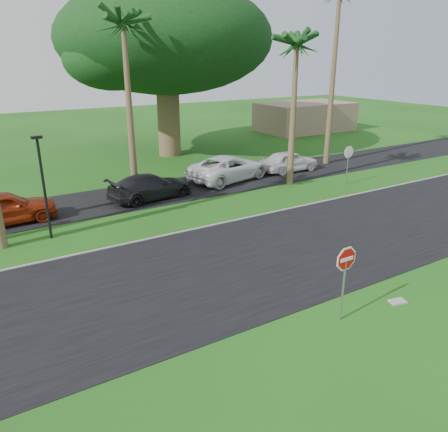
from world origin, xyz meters
name	(u,v)px	position (x,y,z in m)	size (l,w,h in m)	color
ground	(270,283)	(0.00, 0.00, 0.00)	(120.00, 120.00, 0.00)	#184D13
road	(240,262)	(0.00, 2.00, 0.01)	(120.00, 8.00, 0.02)	black
parking_strip	(144,195)	(0.00, 12.50, 0.01)	(120.00, 5.00, 0.02)	black
curb	(194,229)	(0.00, 6.05, 0.03)	(120.00, 0.12, 0.06)	gray
stop_sign_near	(345,269)	(0.50, -3.00, 1.77)	(1.05, 0.07, 2.62)	gray
stop_sign_far	(348,157)	(12.00, 8.00, 1.77)	(1.05, 0.07, 2.62)	gray
palm_center	(124,29)	(0.00, 14.00, 9.16)	(5.00, 5.00, 10.50)	brown
palm_right_near	(297,48)	(9.00, 10.00, 8.19)	(5.00, 5.00, 9.50)	brown
canopy_tree	(165,40)	(6.00, 22.00, 8.95)	(16.50, 16.50, 13.12)	brown
streetlight_right	(43,182)	(-6.00, 8.50, 2.65)	(0.45, 0.25, 4.64)	black
building_far	(305,117)	(24.00, 26.00, 1.50)	(10.00, 6.00, 3.00)	gray
car_red	(4,208)	(-7.54, 11.48, 0.82)	(1.93, 4.79, 1.63)	maroon
car_dark	(150,187)	(0.08, 11.60, 0.72)	(2.01, 4.95, 1.44)	black
car_minivan	(229,168)	(6.08, 12.75, 0.81)	(2.70, 5.85, 1.63)	white
car_pickup	(289,161)	(10.98, 12.52, 0.74)	(1.74, 4.32, 1.47)	silver
utility_slab	(398,302)	(2.89, -3.27, 0.03)	(0.55, 0.35, 0.06)	gray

